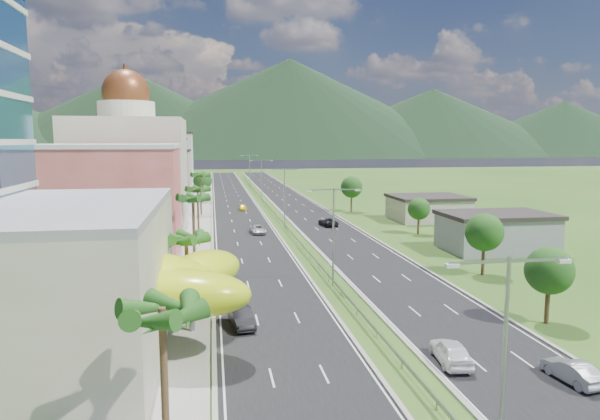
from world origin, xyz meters
TOP-DOWN VIEW (x-y plane):
  - ground at (0.00, 0.00)m, footprint 500.00×500.00m
  - road_left at (-7.50, 90.00)m, footprint 11.00×260.00m
  - road_right at (7.50, 90.00)m, footprint 11.00×260.00m
  - sidewalk_left at (-17.00, 90.00)m, footprint 7.00×260.00m
  - median_guardrail at (0.00, 71.99)m, footprint 0.10×216.06m
  - streetlight_median_a at (0.00, -25.00)m, footprint 6.04×0.25m
  - streetlight_median_b at (0.00, 10.00)m, footprint 6.04×0.25m
  - streetlight_median_c at (0.00, 50.00)m, footprint 6.04×0.25m
  - streetlight_median_d at (0.00, 95.00)m, footprint 6.04×0.25m
  - streetlight_median_e at (0.00, 140.00)m, footprint 6.04×0.25m
  - lime_canopy at (-20.00, -4.00)m, footprint 18.00×15.00m
  - pink_shophouse at (-28.00, 32.00)m, footprint 20.00×15.00m
  - domed_building at (-28.00, 55.00)m, footprint 20.00×20.00m
  - midrise_grey at (-27.00, 80.00)m, footprint 16.00×15.00m
  - midrise_beige at (-27.00, 102.00)m, footprint 16.00×15.00m
  - midrise_white at (-27.00, 125.00)m, footprint 16.00×15.00m
  - shed_near at (28.00, 25.00)m, footprint 15.00×10.00m
  - shed_far at (30.00, 55.00)m, footprint 14.00×12.00m
  - palm_tree_a at (-15.50, -22.00)m, footprint 3.60×3.60m
  - palm_tree_b at (-15.50, 2.00)m, footprint 3.60×3.60m
  - palm_tree_c at (-15.50, 22.00)m, footprint 3.60×3.60m
  - palm_tree_d at (-15.50, 45.00)m, footprint 3.60×3.60m
  - palm_tree_e at (-15.50, 70.00)m, footprint 3.60×3.60m
  - leafy_tree_lfar at (-15.50, 95.00)m, footprint 4.90×4.90m
  - leafy_tree_ra at (16.00, -5.00)m, footprint 4.20×4.20m
  - leafy_tree_rb at (19.00, 12.00)m, footprint 4.55×4.55m
  - leafy_tree_rc at (22.00, 40.00)m, footprint 3.85×3.85m
  - leafy_tree_rd at (18.00, 70.00)m, footprint 4.90×4.90m
  - mountain_ridge at (60.00, 450.00)m, footprint 860.00×140.00m
  - car_dark_left at (-10.80, -1.43)m, footprint 2.35×5.09m
  - car_silver_mid_left at (-5.43, 44.81)m, footprint 2.89×5.33m
  - car_yellow_far_left at (-6.15, 76.13)m, footprint 1.81×4.25m
  - car_white_near_right at (3.83, -11.69)m, footprint 2.64×5.33m
  - car_silver_right at (10.50, -15.89)m, footprint 2.15×4.68m
  - car_dark_far_right at (8.38, 50.80)m, footprint 3.19×5.64m

SIDE VIEW (x-z plane):
  - ground at x=0.00m, z-range 0.00..0.00m
  - mountain_ridge at x=60.00m, z-range -45.00..45.00m
  - road_left at x=-7.50m, z-range 0.00..0.04m
  - road_right at x=7.50m, z-range 0.00..0.04m
  - sidewalk_left at x=-17.00m, z-range 0.00..0.12m
  - median_guardrail at x=0.00m, z-range 0.24..1.00m
  - car_yellow_far_left at x=-6.15m, z-range 0.04..1.26m
  - car_silver_mid_left at x=-5.43m, z-range 0.04..1.46m
  - car_dark_far_right at x=8.38m, z-range 0.04..1.52m
  - car_silver_right at x=10.50m, z-range 0.04..1.53m
  - car_dark_left at x=-10.80m, z-range 0.04..1.66m
  - car_white_near_right at x=3.83m, z-range 0.04..1.79m
  - shed_far at x=30.00m, z-range 0.00..4.40m
  - shed_near at x=28.00m, z-range 0.00..5.00m
  - leafy_tree_rc at x=22.00m, z-range 1.21..7.54m
  - leafy_tree_ra at x=16.00m, z-range 1.33..8.23m
  - lime_canopy at x=-20.00m, z-range 1.29..8.69m
  - leafy_tree_rb at x=19.00m, z-range 1.44..8.92m
  - leafy_tree_lfar at x=-15.50m, z-range 1.55..9.60m
  - leafy_tree_rd at x=18.00m, z-range 1.55..9.60m
  - midrise_beige at x=-27.00m, z-range 0.00..13.00m
  - streetlight_median_a at x=0.00m, z-range 1.25..12.25m
  - streetlight_median_b at x=0.00m, z-range 1.25..12.25m
  - streetlight_median_c at x=0.00m, z-range 1.25..12.25m
  - streetlight_median_d at x=0.00m, z-range 1.25..12.25m
  - streetlight_median_e at x=0.00m, z-range 1.25..12.25m
  - palm_tree_b at x=-15.50m, z-range 3.01..11.11m
  - pink_shophouse at x=-28.00m, z-range 0.00..15.00m
  - palm_tree_d at x=-15.50m, z-range 3.24..11.84m
  - midrise_grey at x=-27.00m, z-range 0.00..16.00m
  - palm_tree_a at x=-15.50m, z-range 3.47..12.57m
  - palm_tree_e at x=-15.50m, z-range 3.61..13.01m
  - palm_tree_c at x=-15.50m, z-range 3.70..13.30m
  - midrise_white at x=-27.00m, z-range 0.00..18.00m
  - domed_building at x=-28.00m, z-range -3.00..25.70m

